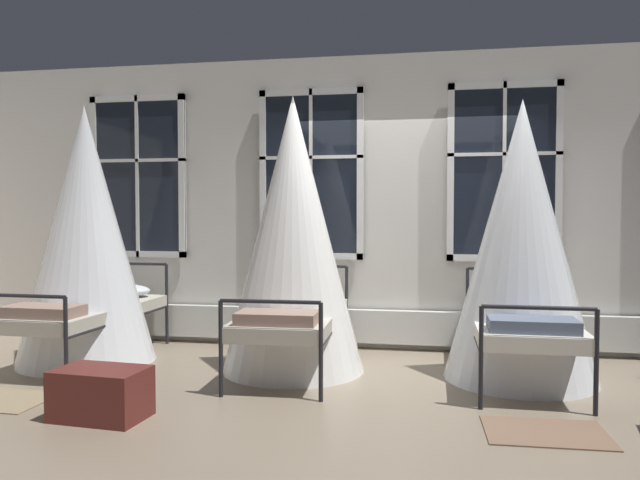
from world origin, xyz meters
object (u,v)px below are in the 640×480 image
cot_third (521,245)px  cot_first (86,238)px  travel_trunk (101,393)px  cot_second (293,238)px

cot_third → cot_first: bearing=91.3°
cot_first → cot_third: bearing=-87.6°
cot_first → travel_trunk: cot_first is taller
cot_first → travel_trunk: bearing=-144.5°
cot_third → travel_trunk: bearing=118.1°
cot_second → cot_third: (2.06, 0.03, -0.05)m
cot_second → travel_trunk: bearing=145.1°
cot_first → cot_second: 2.11m
cot_second → travel_trunk: 2.19m
cot_first → travel_trunk: (1.05, -1.57, -1.05)m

